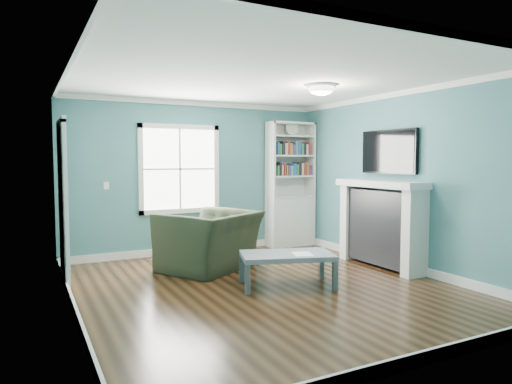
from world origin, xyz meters
name	(u,v)px	position (x,y,z in m)	size (l,w,h in m)	color
floor	(265,288)	(0.00, 0.00, 0.00)	(5.00, 5.00, 0.00)	black
room_walls	(265,162)	(0.00, 0.00, 1.58)	(5.00, 5.00, 5.00)	#397177
trim	(265,190)	(0.00, 0.00, 1.24)	(4.50, 5.00, 2.60)	white
window	(180,169)	(-0.30, 2.49, 1.45)	(1.40, 0.06, 1.50)	white
bookshelf	(290,196)	(1.77, 2.30, 0.92)	(0.90, 0.35, 2.31)	silver
fireplace	(381,225)	(2.08, 0.20, 0.64)	(0.44, 1.58, 1.30)	black
tv	(389,152)	(2.20, 0.20, 1.72)	(0.06, 1.10, 0.65)	black
door	(62,201)	(-2.22, 1.40, 1.07)	(0.12, 0.98, 2.17)	silver
ceiling_fixture	(321,89)	(0.90, 0.10, 2.55)	(0.38, 0.38, 0.15)	white
light_switch	(106,186)	(-1.50, 2.48, 1.20)	(0.08, 0.01, 0.12)	white
recliner	(210,231)	(-0.26, 1.22, 0.57)	(1.30, 0.85, 1.14)	black
coffee_table	(287,257)	(0.29, -0.05, 0.36)	(1.29, 0.96, 0.42)	#454D53
paper_sheet	(303,254)	(0.43, -0.19, 0.42)	(0.23, 0.29, 0.00)	white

